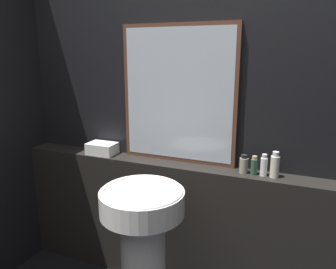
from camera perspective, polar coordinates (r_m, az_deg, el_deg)
wall_back at (r=2.18m, az=4.18°, el=4.70°), size 8.00×0.06×2.50m
vanity_counter at (r=2.34m, az=2.87°, el=-15.60°), size 2.46×0.17×0.89m
pedestal_sink at (r=1.96m, az=-4.38°, el=-18.34°), size 0.47×0.47×0.89m
mirror at (r=2.14m, az=1.80°, el=6.90°), size 0.78×0.03×0.90m
towel_stack at (r=2.43m, az=-11.39°, el=-2.39°), size 0.21×0.14×0.08m
shampoo_bottle at (r=2.05m, az=13.05°, el=-5.13°), size 0.05×0.05×0.12m
conditioner_bottle at (r=2.05m, az=14.77°, el=-5.31°), size 0.04×0.04×0.12m
lotion_bottle at (r=2.04m, az=16.35°, el=-5.25°), size 0.04×0.04×0.13m
body_wash_bottle at (r=2.03m, az=18.12°, el=-5.15°), size 0.05×0.05×0.16m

